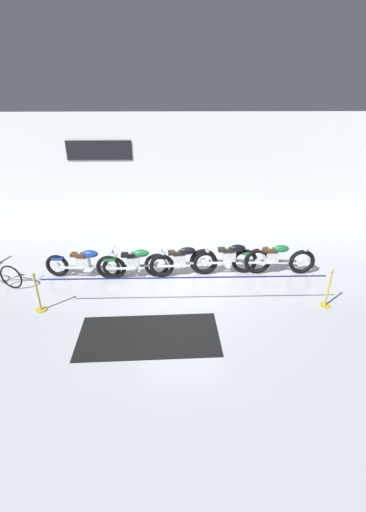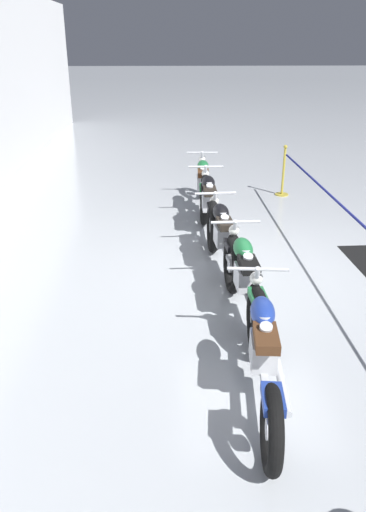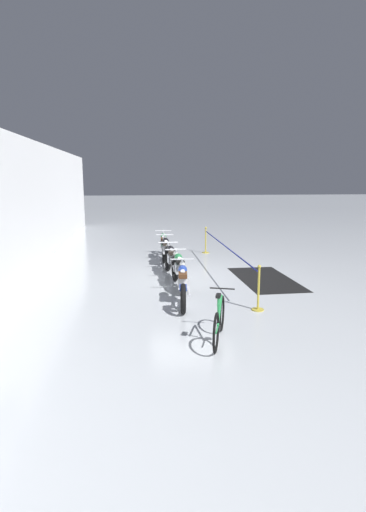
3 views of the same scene
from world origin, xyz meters
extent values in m
plane|color=#B2B7BC|center=(0.00, 0.00, 0.00)|extent=(120.00, 120.00, 0.00)
cube|color=white|center=(0.00, 5.12, 2.10)|extent=(28.00, 0.25, 4.20)
torus|color=black|center=(-1.95, 0.48, 0.34)|extent=(0.69, 0.18, 0.69)
torus|color=black|center=(-3.62, 0.64, 0.34)|extent=(0.69, 0.18, 0.69)
cylinder|color=silver|center=(-1.95, 0.48, 0.34)|extent=(0.17, 0.10, 0.16)
cylinder|color=silver|center=(-3.62, 0.64, 0.34)|extent=(0.17, 0.10, 0.16)
cylinder|color=silver|center=(-1.86, 0.47, 0.63)|extent=(0.31, 0.09, 0.59)
cube|color=silver|center=(-2.84, 0.57, 0.50)|extent=(0.38, 0.25, 0.26)
cylinder|color=silver|center=(-2.80, 0.56, 0.70)|extent=(0.19, 0.13, 0.24)
cylinder|color=silver|center=(-2.88, 0.57, 0.70)|extent=(0.19, 0.13, 0.24)
cylinder|color=silver|center=(-3.15, 0.46, 0.36)|extent=(0.70, 0.14, 0.07)
cube|color=#ADAFB5|center=(-2.79, 0.56, 0.36)|extent=(1.35, 0.19, 0.06)
ellipsoid|color=navy|center=(-2.61, 0.54, 0.76)|extent=(0.48, 0.26, 0.22)
cube|color=#4C2D19|center=(-2.97, 0.58, 0.72)|extent=(0.42, 0.24, 0.09)
cube|color=navy|center=(-3.58, 0.64, 0.59)|extent=(0.33, 0.19, 0.08)
cylinder|color=silver|center=(-1.97, 0.48, 0.89)|extent=(0.10, 0.62, 0.04)
sphere|color=silver|center=(-1.89, 0.48, 0.75)|extent=(0.14, 0.14, 0.14)
torus|color=black|center=(-0.58, 0.52, 0.36)|extent=(0.73, 0.14, 0.73)
torus|color=black|center=(-2.10, 0.48, 0.36)|extent=(0.73, 0.14, 0.73)
cylinder|color=silver|center=(-0.58, 0.52, 0.36)|extent=(0.17, 0.09, 0.17)
cylinder|color=silver|center=(-2.10, 0.48, 0.36)|extent=(0.17, 0.09, 0.17)
cylinder|color=silver|center=(-0.49, 0.53, 0.65)|extent=(0.30, 0.07, 0.59)
cube|color=silver|center=(-1.39, 0.50, 0.52)|extent=(0.37, 0.23, 0.26)
cylinder|color=silver|center=(-1.35, 0.50, 0.72)|extent=(0.18, 0.12, 0.24)
cylinder|color=silver|center=(-1.44, 0.50, 0.72)|extent=(0.18, 0.12, 0.24)
cylinder|color=silver|center=(-1.69, 0.35, 0.38)|extent=(0.70, 0.09, 0.07)
cube|color=#47474C|center=(-1.34, 0.50, 0.38)|extent=(1.22, 0.10, 0.06)
ellipsoid|color=#1E6B38|center=(-1.16, 0.51, 0.78)|extent=(0.47, 0.23, 0.22)
cube|color=black|center=(-1.52, 0.49, 0.74)|extent=(0.41, 0.21, 0.09)
cube|color=#1E6B38|center=(-2.05, 0.48, 0.62)|extent=(0.32, 0.17, 0.08)
cylinder|color=silver|center=(-0.60, 0.52, 0.91)|extent=(0.05, 0.62, 0.04)
sphere|color=silver|center=(-0.52, 0.53, 0.77)|extent=(0.14, 0.14, 0.14)
torus|color=black|center=(0.69, 0.65, 0.37)|extent=(0.74, 0.15, 0.73)
torus|color=black|center=(-0.73, 0.57, 0.37)|extent=(0.74, 0.15, 0.73)
cylinder|color=silver|center=(0.69, 0.65, 0.37)|extent=(0.18, 0.09, 0.17)
cylinder|color=silver|center=(-0.73, 0.57, 0.37)|extent=(0.18, 0.09, 0.17)
cylinder|color=silver|center=(0.78, 0.66, 0.65)|extent=(0.31, 0.07, 0.59)
cube|color=silver|center=(-0.07, 0.61, 0.53)|extent=(0.37, 0.24, 0.26)
cylinder|color=silver|center=(-0.03, 0.61, 0.73)|extent=(0.19, 0.12, 0.24)
cylinder|color=silver|center=(-0.11, 0.60, 0.73)|extent=(0.19, 0.12, 0.24)
cylinder|color=silver|center=(-0.36, 0.45, 0.39)|extent=(0.70, 0.11, 0.07)
cube|color=#ADAFB5|center=(-0.02, 0.61, 0.39)|extent=(1.14, 0.13, 0.06)
ellipsoid|color=black|center=(0.16, 0.62, 0.79)|extent=(0.47, 0.25, 0.22)
cube|color=black|center=(-0.20, 0.60, 0.75)|extent=(0.41, 0.22, 0.09)
cube|color=black|center=(-0.68, 0.57, 0.63)|extent=(0.33, 0.18, 0.08)
cylinder|color=silver|center=(0.67, 0.65, 0.92)|extent=(0.07, 0.62, 0.04)
sphere|color=silver|center=(0.75, 0.66, 0.78)|extent=(0.14, 0.14, 0.14)
torus|color=black|center=(2.23, 0.67, 0.40)|extent=(0.81, 0.14, 0.81)
torus|color=black|center=(0.63, 0.68, 0.40)|extent=(0.81, 0.14, 0.81)
cylinder|color=silver|center=(2.23, 0.67, 0.40)|extent=(0.19, 0.08, 0.19)
cylinder|color=silver|center=(0.63, 0.68, 0.40)|extent=(0.19, 0.08, 0.19)
cylinder|color=silver|center=(2.32, 0.67, 0.69)|extent=(0.30, 0.06, 0.59)
cube|color=silver|center=(1.38, 0.68, 0.56)|extent=(0.36, 0.22, 0.26)
cylinder|color=silver|center=(1.42, 0.68, 0.76)|extent=(0.18, 0.11, 0.24)
cylinder|color=silver|center=(1.34, 0.68, 0.76)|extent=(0.18, 0.11, 0.24)
cylinder|color=silver|center=(1.08, 0.54, 0.42)|extent=(0.70, 0.08, 0.07)
cube|color=#47474C|center=(1.43, 0.68, 0.42)|extent=(1.28, 0.07, 0.06)
ellipsoid|color=black|center=(1.61, 0.67, 0.82)|extent=(0.46, 0.22, 0.22)
cube|color=black|center=(1.25, 0.68, 0.78)|extent=(0.40, 0.20, 0.09)
cube|color=black|center=(0.68, 0.68, 0.69)|extent=(0.32, 0.16, 0.08)
cylinder|color=silver|center=(2.21, 0.67, 0.95)|extent=(0.04, 0.62, 0.04)
sphere|color=silver|center=(2.29, 0.67, 0.81)|extent=(0.14, 0.14, 0.14)
torus|color=black|center=(3.53, 0.63, 0.38)|extent=(0.77, 0.16, 0.76)
torus|color=black|center=(1.86, 0.72, 0.38)|extent=(0.77, 0.16, 0.76)
cylinder|color=silver|center=(3.53, 0.63, 0.38)|extent=(0.18, 0.09, 0.18)
cylinder|color=silver|center=(1.86, 0.72, 0.38)|extent=(0.18, 0.09, 0.18)
cylinder|color=silver|center=(3.62, 0.63, 0.66)|extent=(0.31, 0.07, 0.59)
cube|color=silver|center=(2.64, 0.68, 0.54)|extent=(0.37, 0.24, 0.26)
cylinder|color=silver|center=(2.69, 0.68, 0.74)|extent=(0.18, 0.12, 0.24)
cylinder|color=silver|center=(2.60, 0.68, 0.74)|extent=(0.18, 0.12, 0.24)
cylinder|color=silver|center=(2.34, 0.55, 0.40)|extent=(0.70, 0.11, 0.07)
cube|color=#47474C|center=(2.69, 0.68, 0.40)|extent=(1.35, 0.13, 0.06)
ellipsoid|color=#1E6B38|center=(2.87, 0.67, 0.80)|extent=(0.47, 0.24, 0.22)
cube|color=#4C2D19|center=(2.52, 0.69, 0.76)|extent=(0.41, 0.22, 0.09)
cube|color=#1E6B38|center=(1.91, 0.72, 0.65)|extent=(0.33, 0.18, 0.08)
cylinder|color=silver|center=(3.51, 0.63, 0.93)|extent=(0.07, 0.62, 0.04)
sphere|color=silver|center=(3.59, 0.63, 0.79)|extent=(0.14, 0.14, 0.14)
torus|color=black|center=(-4.68, 0.00, 0.35)|extent=(0.68, 0.25, 0.70)
torus|color=black|center=(-5.65, 0.30, 0.35)|extent=(0.68, 0.25, 0.70)
cylinder|color=#238442|center=(-5.12, 0.14, 0.57)|extent=(0.58, 0.22, 0.43)
cylinder|color=#238442|center=(-5.17, 0.15, 0.77)|extent=(0.54, 0.20, 0.04)
cylinder|color=#238442|center=(-5.36, 0.21, 0.65)|extent=(0.15, 0.08, 0.55)
cube|color=black|center=(-5.40, 0.22, 0.93)|extent=(0.20, 0.13, 0.05)
cylinder|color=#238442|center=(-5.46, 0.24, 0.35)|extent=(0.45, 0.17, 0.03)
cylinder|color=black|center=(-4.74, 0.01, 0.87)|extent=(0.17, 0.47, 0.03)
cylinder|color=black|center=(-5.24, 0.17, 0.27)|extent=(0.13, 0.08, 0.12)
cylinder|color=gold|center=(-3.56, -1.07, 0.01)|extent=(0.28, 0.28, 0.03)
cylinder|color=gold|center=(-3.56, -1.07, 0.50)|extent=(0.05, 0.05, 0.95)
sphere|color=gold|center=(-3.56, -1.07, 1.01)|extent=(0.08, 0.08, 0.08)
cylinder|color=navy|center=(0.02, -1.07, 0.88)|extent=(6.88, 0.04, 0.04)
cylinder|color=gold|center=(3.60, -1.07, 0.01)|extent=(0.28, 0.28, 0.03)
cylinder|color=gold|center=(3.60, -1.07, 0.50)|extent=(0.05, 0.05, 0.95)
sphere|color=gold|center=(3.60, -1.07, 1.01)|extent=(0.08, 0.08, 0.08)
cube|color=black|center=(-0.81, -2.13, 0.00)|extent=(3.19, 1.62, 0.01)
camera|label=1|loc=(-0.20, -8.22, 5.01)|focal=24.00mm
camera|label=2|loc=(-6.49, 1.42, 3.02)|focal=35.00mm
camera|label=3|loc=(-11.99, 1.58, 2.94)|focal=28.00mm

